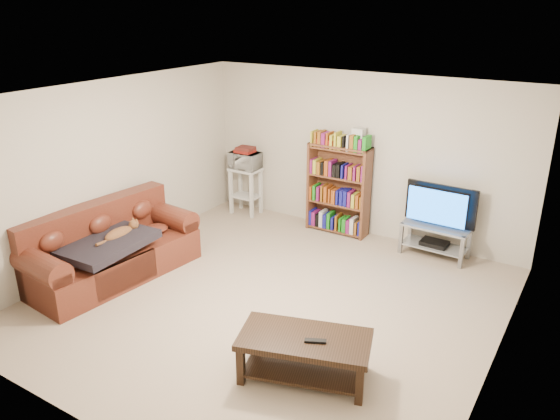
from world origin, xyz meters
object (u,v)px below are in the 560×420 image
Objects in this scene: bookshelf at (338,188)px; coffee_table at (304,349)px; tv_stand at (435,235)px; sofa at (109,252)px.

coffee_table is at bearing -68.64° from bookshelf.
tv_stand is 0.68× the size of bookshelf.
bookshelf is at bearing 93.80° from coffee_table.
bookshelf is (-1.29, 3.29, 0.39)m from coffee_table.
coffee_table is at bearing -92.10° from tv_stand.
sofa reaches higher than tv_stand.
coffee_table is 0.98× the size of bookshelf.
tv_stand is at bearing 44.97° from sofa.
sofa is 4.36m from tv_stand.
sofa is 3.17m from coffee_table.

